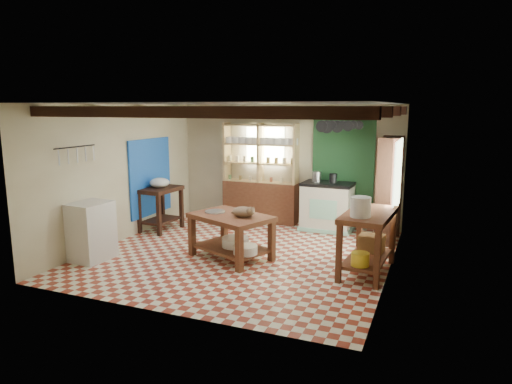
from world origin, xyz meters
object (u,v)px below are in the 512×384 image
at_px(right_counter, 367,243).
at_px(white_cabinet, 91,231).
at_px(work_table, 231,236).
at_px(stove, 327,206).
at_px(prep_table, 161,209).
at_px(cat, 243,212).

bearing_deg(right_counter, white_cabinet, -161.61).
xyz_separation_m(work_table, stove, (1.10, 2.40, 0.13)).
distance_m(stove, white_cabinet, 4.67).
bearing_deg(stove, right_counter, -60.64).
height_order(stove, right_counter, stove).
distance_m(work_table, prep_table, 2.39).
relative_size(stove, prep_table, 1.14).
xyz_separation_m(stove, cat, (-0.85, -2.45, 0.34)).
height_order(stove, white_cabinet, stove).
bearing_deg(white_cabinet, work_table, 28.17).
xyz_separation_m(work_table, white_cabinet, (-2.15, -0.95, 0.11)).
bearing_deg(cat, right_counter, 18.29).
distance_m(prep_table, white_cabinet, 2.03).
bearing_deg(white_cabinet, cat, 24.89).
bearing_deg(stove, prep_table, -155.61).
relative_size(work_table, stove, 1.29).
height_order(stove, cat, stove).
xyz_separation_m(prep_table, right_counter, (4.38, -0.92, 0.03)).
relative_size(work_table, white_cabinet, 1.35).
xyz_separation_m(right_counter, cat, (-2.00, -0.21, 0.36)).
height_order(work_table, stove, stove).
height_order(white_cabinet, right_counter, white_cabinet).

